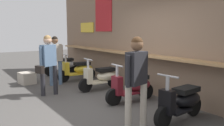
{
  "coord_description": "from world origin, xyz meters",
  "views": [
    {
      "loc": [
        4.28,
        -2.51,
        1.74
      ],
      "look_at": [
        -1.0,
        1.13,
        0.85
      ],
      "focal_mm": 36.71,
      "sensor_mm": 36.0,
      "label": 1
    }
  ],
  "objects_px": {
    "merchandise_crate": "(27,78)",
    "scooter_maroon": "(133,86)",
    "scooter_yellow": "(79,70)",
    "scooter_black": "(182,101)",
    "scooter_silver": "(63,65)",
    "shopper_browsing": "(55,56)",
    "shopper_with_handbag": "(48,59)",
    "scooter_cream": "(102,77)",
    "shopper_passing": "(136,73)"
  },
  "relations": [
    {
      "from": "scooter_cream",
      "to": "merchandise_crate",
      "type": "relative_size",
      "value": 2.56
    },
    {
      "from": "scooter_silver",
      "to": "shopper_passing",
      "type": "xyz_separation_m",
      "value": [
        5.69,
        -1.0,
        0.63
      ]
    },
    {
      "from": "scooter_black",
      "to": "shopper_with_handbag",
      "type": "relative_size",
      "value": 0.85
    },
    {
      "from": "shopper_browsing",
      "to": "merchandise_crate",
      "type": "relative_size",
      "value": 2.9
    },
    {
      "from": "scooter_yellow",
      "to": "shopper_with_handbag",
      "type": "relative_size",
      "value": 0.85
    },
    {
      "from": "scooter_silver",
      "to": "merchandise_crate",
      "type": "xyz_separation_m",
      "value": [
        0.89,
        -1.67,
        -0.2
      ]
    },
    {
      "from": "shopper_passing",
      "to": "scooter_maroon",
      "type": "bearing_deg",
      "value": -51.96
    },
    {
      "from": "scooter_maroon",
      "to": "merchandise_crate",
      "type": "relative_size",
      "value": 2.57
    },
    {
      "from": "scooter_cream",
      "to": "scooter_black",
      "type": "relative_size",
      "value": 1.0
    },
    {
      "from": "scooter_yellow",
      "to": "merchandise_crate",
      "type": "bearing_deg",
      "value": -13.24
    },
    {
      "from": "shopper_with_handbag",
      "to": "scooter_yellow",
      "type": "bearing_deg",
      "value": 107.63
    },
    {
      "from": "scooter_maroon",
      "to": "shopper_with_handbag",
      "type": "relative_size",
      "value": 0.85
    },
    {
      "from": "scooter_black",
      "to": "scooter_maroon",
      "type": "bearing_deg",
      "value": -94.21
    },
    {
      "from": "scooter_black",
      "to": "shopper_browsing",
      "type": "bearing_deg",
      "value": -81.95
    },
    {
      "from": "shopper_with_handbag",
      "to": "merchandise_crate",
      "type": "bearing_deg",
      "value": 163.07
    },
    {
      "from": "scooter_black",
      "to": "scooter_cream",
      "type": "bearing_deg",
      "value": -94.21
    },
    {
      "from": "scooter_silver",
      "to": "shopper_with_handbag",
      "type": "bearing_deg",
      "value": 62.8
    },
    {
      "from": "scooter_silver",
      "to": "scooter_black",
      "type": "height_order",
      "value": "same"
    },
    {
      "from": "merchandise_crate",
      "to": "scooter_maroon",
      "type": "bearing_deg",
      "value": 25.41
    },
    {
      "from": "scooter_silver",
      "to": "scooter_yellow",
      "type": "height_order",
      "value": "same"
    },
    {
      "from": "scooter_maroon",
      "to": "scooter_yellow",
      "type": "bearing_deg",
      "value": -87.41
    },
    {
      "from": "scooter_maroon",
      "to": "scooter_black",
      "type": "distance_m",
      "value": 1.49
    },
    {
      "from": "scooter_yellow",
      "to": "scooter_black",
      "type": "height_order",
      "value": "same"
    },
    {
      "from": "shopper_with_handbag",
      "to": "shopper_browsing",
      "type": "relative_size",
      "value": 1.04
    },
    {
      "from": "shopper_browsing",
      "to": "shopper_passing",
      "type": "distance_m",
      "value": 4.08
    },
    {
      "from": "scooter_maroon",
      "to": "merchandise_crate",
      "type": "height_order",
      "value": "scooter_maroon"
    },
    {
      "from": "scooter_silver",
      "to": "scooter_cream",
      "type": "relative_size",
      "value": 1.0
    },
    {
      "from": "scooter_silver",
      "to": "merchandise_crate",
      "type": "distance_m",
      "value": 1.9
    },
    {
      "from": "scooter_silver",
      "to": "shopper_passing",
      "type": "height_order",
      "value": "shopper_passing"
    },
    {
      "from": "scooter_maroon",
      "to": "shopper_passing",
      "type": "distance_m",
      "value": 1.74
    },
    {
      "from": "shopper_with_handbag",
      "to": "shopper_passing",
      "type": "xyz_separation_m",
      "value": [
        3.03,
        0.54,
        0.02
      ]
    },
    {
      "from": "scooter_maroon",
      "to": "merchandise_crate",
      "type": "distance_m",
      "value": 3.91
    },
    {
      "from": "scooter_silver",
      "to": "scooter_cream",
      "type": "distance_m",
      "value": 2.96
    },
    {
      "from": "shopper_with_handbag",
      "to": "shopper_passing",
      "type": "bearing_deg",
      "value": -11.29
    },
    {
      "from": "scooter_silver",
      "to": "scooter_black",
      "type": "xyz_separation_m",
      "value": [
        5.9,
        -0.0,
        0.0
      ]
    },
    {
      "from": "scooter_maroon",
      "to": "merchandise_crate",
      "type": "bearing_deg",
      "value": -62.0
    },
    {
      "from": "scooter_cream",
      "to": "scooter_maroon",
      "type": "relative_size",
      "value": 1.0
    },
    {
      "from": "scooter_cream",
      "to": "merchandise_crate",
      "type": "height_order",
      "value": "scooter_cream"
    },
    {
      "from": "scooter_silver",
      "to": "shopper_browsing",
      "type": "relative_size",
      "value": 0.88
    },
    {
      "from": "scooter_maroon",
      "to": "shopper_with_handbag",
      "type": "bearing_deg",
      "value": -46.18
    },
    {
      "from": "scooter_yellow",
      "to": "shopper_with_handbag",
      "type": "xyz_separation_m",
      "value": [
        1.24,
        -1.54,
        0.61
      ]
    },
    {
      "from": "scooter_silver",
      "to": "shopper_with_handbag",
      "type": "height_order",
      "value": "shopper_with_handbag"
    },
    {
      "from": "scooter_cream",
      "to": "scooter_black",
      "type": "height_order",
      "value": "same"
    },
    {
      "from": "shopper_browsing",
      "to": "merchandise_crate",
      "type": "distance_m",
      "value": 1.29
    },
    {
      "from": "scooter_silver",
      "to": "scooter_yellow",
      "type": "distance_m",
      "value": 1.41
    },
    {
      "from": "scooter_silver",
      "to": "shopper_browsing",
      "type": "height_order",
      "value": "shopper_browsing"
    },
    {
      "from": "scooter_cream",
      "to": "scooter_black",
      "type": "bearing_deg",
      "value": 89.49
    },
    {
      "from": "scooter_yellow",
      "to": "scooter_black",
      "type": "bearing_deg",
      "value": 94.2
    },
    {
      "from": "shopper_with_handbag",
      "to": "shopper_passing",
      "type": "distance_m",
      "value": 3.08
    },
    {
      "from": "shopper_passing",
      "to": "scooter_silver",
      "type": "bearing_deg",
      "value": -23.82
    }
  ]
}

